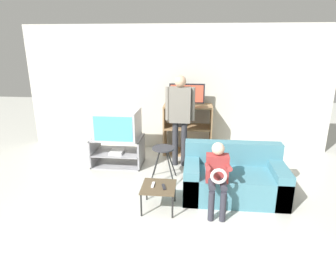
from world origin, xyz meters
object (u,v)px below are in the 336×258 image
(remote_control_black, at_px, (164,187))
(person_standing_adult, at_px, (180,112))
(folding_stool, at_px, (163,153))
(media_shelf, at_px, (187,129))
(tv_stand, at_px, (118,151))
(couch, at_px, (233,179))
(television_main, at_px, (118,124))
(person_seated_child, at_px, (217,173))
(snack_table, at_px, (159,189))
(remote_control_white, at_px, (153,185))
(television_flat, at_px, (187,95))

(remote_control_black, relative_size, person_standing_adult, 0.09)
(remote_control_black, distance_m, person_standing_adult, 1.69)
(folding_stool, bearing_deg, media_shelf, 75.05)
(tv_stand, bearing_deg, remote_control_black, -54.50)
(media_shelf, xyz_separation_m, folding_stool, (-0.35, -1.31, -0.03))
(couch, bearing_deg, media_shelf, 114.17)
(folding_stool, bearing_deg, tv_stand, 147.44)
(television_main, height_order, person_seated_child, television_main)
(remote_control_black, bearing_deg, person_seated_child, -12.65)
(remote_control_black, distance_m, couch, 1.12)
(media_shelf, distance_m, person_standing_adult, 0.82)
(television_main, height_order, person_standing_adult, person_standing_adult)
(tv_stand, xyz_separation_m, television_main, (0.03, -0.01, 0.53))
(television_main, relative_size, remote_control_black, 5.32)
(tv_stand, xyz_separation_m, snack_table, (0.97, -1.44, 0.04))
(remote_control_white, xyz_separation_m, person_standing_adult, (0.27, 1.50, 0.67))
(television_main, height_order, couch, television_main)
(tv_stand, xyz_separation_m, remote_control_black, (1.05, -1.47, 0.09))
(folding_stool, height_order, couch, couch)
(tv_stand, distance_m, remote_control_white, 1.68)
(media_shelf, bearing_deg, television_flat, 172.46)
(remote_control_black, relative_size, person_seated_child, 0.15)
(television_main, bearing_deg, television_flat, 30.70)
(folding_stool, height_order, remote_control_black, folding_stool)
(folding_stool, xyz_separation_m, person_standing_adult, (0.23, 0.68, 0.54))
(folding_stool, xyz_separation_m, person_seated_child, (0.82, -0.82, 0.08))
(person_seated_child, bearing_deg, television_flat, 102.99)
(television_main, relative_size, couch, 0.52)
(tv_stand, distance_m, person_standing_adult, 1.40)
(television_main, relative_size, remote_control_white, 5.32)
(remote_control_white, height_order, person_standing_adult, person_standing_adult)
(tv_stand, distance_m, media_shelf, 1.50)
(remote_control_black, height_order, remote_control_white, same)
(television_main, bearing_deg, person_seated_child, -39.20)
(tv_stand, relative_size, snack_table, 2.01)
(television_main, relative_size, person_standing_adult, 0.45)
(folding_stool, bearing_deg, person_seated_child, -45.21)
(remote_control_black, bearing_deg, snack_table, 144.17)
(folding_stool, height_order, person_seated_child, person_seated_child)
(television_main, relative_size, person_seated_child, 0.79)
(folding_stool, relative_size, remote_control_white, 4.14)
(television_flat, relative_size, snack_table, 1.52)
(television_main, bearing_deg, folding_stool, -32.74)
(snack_table, relative_size, remote_control_white, 3.22)
(folding_stool, relative_size, snack_table, 1.29)
(person_standing_adult, bearing_deg, remote_control_black, -94.46)
(remote_control_white, distance_m, person_seated_child, 0.89)
(remote_control_black, bearing_deg, television_main, 109.01)
(remote_control_white, xyz_separation_m, couch, (1.15, 0.46, -0.08))
(person_seated_child, bearing_deg, remote_control_white, 179.96)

